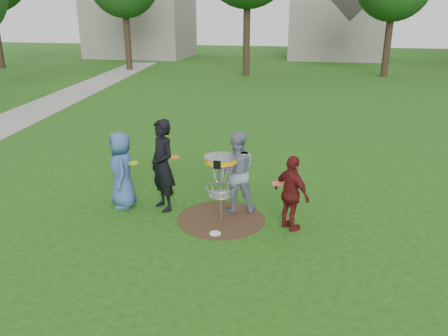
% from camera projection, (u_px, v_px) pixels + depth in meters
% --- Properties ---
extents(ground, '(100.00, 100.00, 0.00)m').
position_uv_depth(ground, '(221.00, 219.00, 8.89)').
color(ground, '#19470F').
rests_on(ground, ground).
extents(dirt_patch, '(1.80, 1.80, 0.01)m').
position_uv_depth(dirt_patch, '(221.00, 219.00, 8.89)').
color(dirt_patch, '#47331E').
rests_on(dirt_patch, ground).
extents(concrete_path, '(7.75, 39.92, 0.02)m').
position_uv_depth(concrete_path, '(28.00, 113.00, 18.22)').
color(concrete_path, '#9E9E99').
rests_on(concrete_path, ground).
extents(player_blue, '(0.83, 0.96, 1.65)m').
position_uv_depth(player_blue, '(122.00, 170.00, 9.24)').
color(player_blue, '#32528A').
rests_on(player_blue, ground).
extents(player_black, '(0.84, 0.83, 1.95)m').
position_uv_depth(player_black, '(163.00, 165.00, 9.05)').
color(player_black, black).
rests_on(player_black, ground).
extents(player_grey, '(0.98, 0.85, 1.73)m').
position_uv_depth(player_grey, '(236.00, 172.00, 9.00)').
color(player_grey, slate).
rests_on(player_grey, ground).
extents(player_maroon, '(0.89, 0.86, 1.49)m').
position_uv_depth(player_maroon, '(292.00, 194.00, 8.23)').
color(player_maroon, '#561314').
rests_on(player_maroon, ground).
extents(disc_on_grass, '(0.22, 0.22, 0.02)m').
position_uv_depth(disc_on_grass, '(215.00, 234.00, 8.28)').
color(disc_on_grass, white).
rests_on(disc_on_grass, ground).
extents(disc_golf_basket, '(0.66, 0.67, 1.38)m').
position_uv_depth(disc_golf_basket, '(221.00, 172.00, 8.55)').
color(disc_golf_basket, '#9EA0A5').
rests_on(disc_golf_basket, ground).
extents(held_discs, '(3.26, 0.56, 0.30)m').
position_uv_depth(held_discs, '(201.00, 167.00, 8.74)').
color(held_discs, '#9ECB16').
rests_on(held_discs, ground).
extents(house_row, '(44.50, 10.65, 11.62)m').
position_uv_depth(house_row, '(359.00, 11.00, 37.04)').
color(house_row, gray).
rests_on(house_row, ground).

